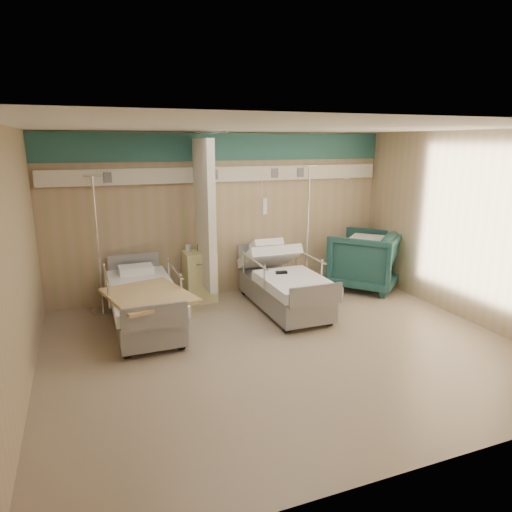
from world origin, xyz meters
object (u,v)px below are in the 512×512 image
(bed_right, at_px, (284,290))
(visitor_armchair, at_px, (365,260))
(bed_left, at_px, (144,308))
(iv_stand_right, at_px, (307,266))
(bedside_cabinet, at_px, (200,276))
(iv_stand_left, at_px, (101,285))

(bed_right, bearing_deg, visitor_armchair, 14.75)
(bed_right, bearing_deg, bed_left, 180.00)
(visitor_armchair, distance_m, iv_stand_right, 1.10)
(bedside_cabinet, height_order, iv_stand_left, iv_stand_left)
(iv_stand_right, bearing_deg, bedside_cabinet, 174.80)
(bed_right, distance_m, bed_left, 2.20)
(bed_left, distance_m, iv_stand_left, 1.08)
(bedside_cabinet, height_order, visitor_armchair, visitor_armchair)
(bed_right, distance_m, visitor_armchair, 1.92)
(bed_right, xyz_separation_m, visitor_armchair, (1.85, 0.49, 0.21))
(visitor_armchair, distance_m, iv_stand_left, 4.60)
(visitor_armchair, bearing_deg, bed_right, -26.16)
(bedside_cabinet, bearing_deg, bed_right, -38.05)
(bed_right, bearing_deg, iv_stand_right, 42.87)
(bed_right, bearing_deg, bedside_cabinet, 141.95)
(bed_left, relative_size, iv_stand_left, 1.00)
(bed_left, height_order, iv_stand_left, iv_stand_left)
(bed_right, distance_m, bedside_cabinet, 1.46)
(visitor_armchair, height_order, iv_stand_right, iv_stand_right)
(bed_right, height_order, bed_left, same)
(bed_left, relative_size, bedside_cabinet, 2.54)
(bed_left, distance_m, visitor_armchair, 4.08)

